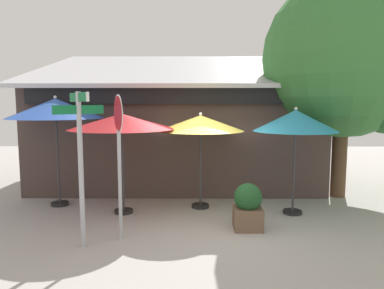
# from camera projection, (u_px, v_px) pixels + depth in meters

# --- Properties ---
(ground_plane) EXTENTS (28.00, 28.00, 0.10)m
(ground_plane) POSITION_uv_depth(u_px,v_px,m) (201.00, 224.00, 7.85)
(ground_plane) COLOR #ADA8A0
(cafe_building) EXTENTS (9.05, 5.87, 4.57)m
(cafe_building) POSITION_uv_depth(u_px,v_px,m) (179.00, 131.00, 12.22)
(cafe_building) COLOR #473833
(cafe_building) RESTS_ON ground
(street_sign_post) EXTENTS (0.75, 0.80, 2.83)m
(street_sign_post) POSITION_uv_depth(u_px,v_px,m) (80.00, 152.00, 6.31)
(street_sign_post) COLOR #A8AAB2
(street_sign_post) RESTS_ON ground
(stop_sign) EXTENTS (0.31, 0.66, 2.79)m
(stop_sign) POSITION_uv_depth(u_px,v_px,m) (119.00, 141.00, 6.68)
(stop_sign) COLOR #A8AAB2
(stop_sign) RESTS_ON ground
(patio_umbrella_royal_blue_left) EXTENTS (2.38, 2.38, 2.82)m
(patio_umbrella_royal_blue_left) POSITION_uv_depth(u_px,v_px,m) (56.00, 109.00, 8.86)
(patio_umbrella_royal_blue_left) COLOR black
(patio_umbrella_royal_blue_left) RESTS_ON ground
(patio_umbrella_crimson_center) EXTENTS (2.50, 2.50, 2.46)m
(patio_umbrella_crimson_center) POSITION_uv_depth(u_px,v_px,m) (122.00, 122.00, 8.26)
(patio_umbrella_crimson_center) COLOR black
(patio_umbrella_crimson_center) RESTS_ON ground
(patio_umbrella_mustard_right) EXTENTS (2.15, 2.15, 2.41)m
(patio_umbrella_mustard_right) POSITION_uv_depth(u_px,v_px,m) (200.00, 124.00, 8.71)
(patio_umbrella_mustard_right) COLOR black
(patio_umbrella_mustard_right) RESTS_ON ground
(patio_umbrella_teal_far_right) EXTENTS (1.96, 1.96, 2.55)m
(patio_umbrella_teal_far_right) POSITION_uv_depth(u_px,v_px,m) (295.00, 122.00, 8.19)
(patio_umbrella_teal_far_right) COLOR black
(patio_umbrella_teal_far_right) RESTS_ON ground
(shade_tree) EXTENTS (5.07, 4.41, 6.10)m
(shade_tree) POSITION_uv_depth(u_px,v_px,m) (360.00, 61.00, 9.48)
(shade_tree) COLOR brown
(shade_tree) RESTS_ON ground
(sidewalk_planter) EXTENTS (0.59, 0.59, 0.97)m
(sidewalk_planter) POSITION_uv_depth(u_px,v_px,m) (248.00, 206.00, 7.38)
(sidewalk_planter) COLOR brown
(sidewalk_planter) RESTS_ON ground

